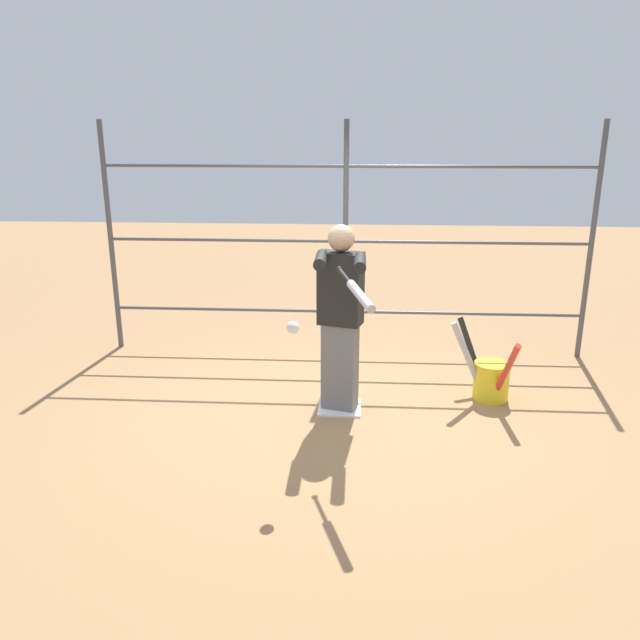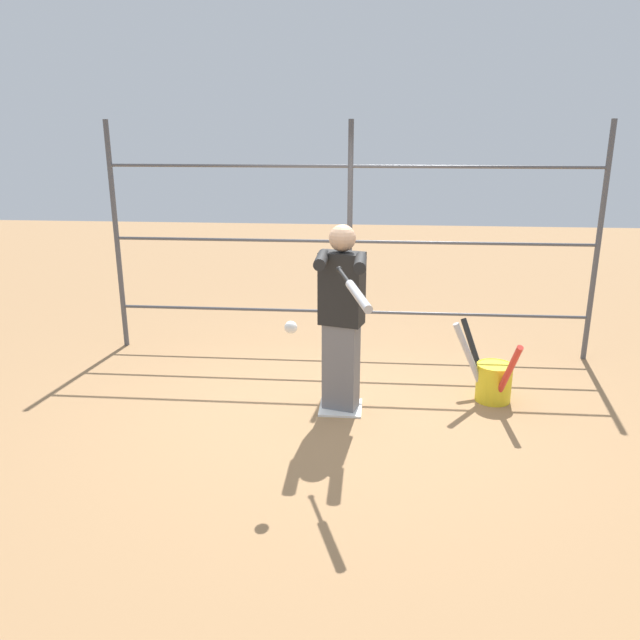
{
  "view_description": "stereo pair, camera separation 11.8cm",
  "coord_description": "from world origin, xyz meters",
  "px_view_note": "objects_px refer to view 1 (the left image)",
  "views": [
    {
      "loc": [
        -0.16,
        5.43,
        2.55
      ],
      "look_at": [
        0.16,
        0.44,
        1.01
      ],
      "focal_mm": 35.0,
      "sensor_mm": 36.0,
      "label": 1
    },
    {
      "loc": [
        -0.28,
        5.42,
        2.55
      ],
      "look_at": [
        0.16,
        0.44,
        1.01
      ],
      "focal_mm": 35.0,
      "sensor_mm": 36.0,
      "label": 2
    }
  ],
  "objects_px": {
    "batter": "(340,314)",
    "baseball_bat_swinging": "(358,292)",
    "softball_in_flight": "(293,328)",
    "bat_bucket": "(490,378)"
  },
  "relations": [
    {
      "from": "baseball_bat_swinging",
      "to": "softball_in_flight",
      "type": "distance_m",
      "value": 0.54
    },
    {
      "from": "batter",
      "to": "softball_in_flight",
      "type": "distance_m",
      "value": 1.14
    },
    {
      "from": "baseball_bat_swinging",
      "to": "softball_in_flight",
      "type": "height_order",
      "value": "baseball_bat_swinging"
    },
    {
      "from": "batter",
      "to": "bat_bucket",
      "type": "relative_size",
      "value": 1.91
    },
    {
      "from": "baseball_bat_swinging",
      "to": "softball_in_flight",
      "type": "bearing_deg",
      "value": 13.07
    },
    {
      "from": "batter",
      "to": "baseball_bat_swinging",
      "type": "bearing_deg",
      "value": 99.09
    },
    {
      "from": "batter",
      "to": "bat_bucket",
      "type": "xyz_separation_m",
      "value": [
        -1.46,
        -0.34,
        -0.72
      ]
    },
    {
      "from": "softball_in_flight",
      "to": "bat_bucket",
      "type": "relative_size",
      "value": 0.1
    },
    {
      "from": "batter",
      "to": "baseball_bat_swinging",
      "type": "distance_m",
      "value": 1.07
    },
    {
      "from": "baseball_bat_swinging",
      "to": "bat_bucket",
      "type": "distance_m",
      "value": 2.18
    }
  ]
}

